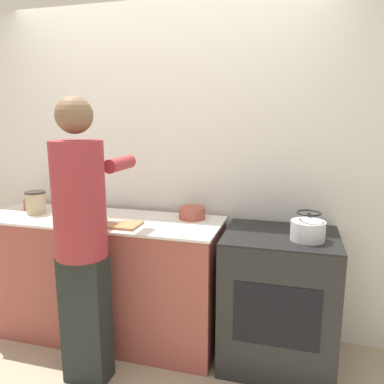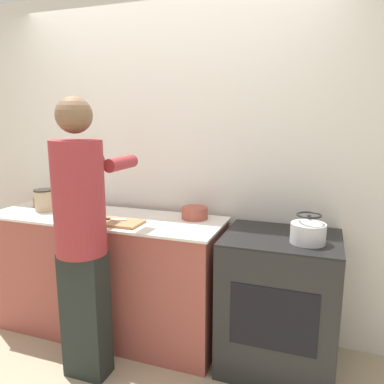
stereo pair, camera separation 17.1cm
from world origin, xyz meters
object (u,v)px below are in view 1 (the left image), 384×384
object	(u,v)px
canister_jar	(36,203)
person	(82,233)
cutting_board	(115,224)
knife	(110,221)
kettle	(308,228)
oven	(278,299)
bowl_prep	(192,213)

from	to	relation	value
canister_jar	person	bearing A→B (deg)	-34.30
cutting_board	canister_jar	bearing A→B (deg)	170.25
knife	canister_jar	bearing A→B (deg)	158.99
cutting_board	kettle	bearing A→B (deg)	3.53
person	kettle	size ratio (longest dim) A/B	8.45
person	canister_jar	xyz separation A→B (m)	(-0.68, 0.47, 0.04)
person	knife	xyz separation A→B (m)	(-0.01, 0.36, -0.03)
oven	knife	xyz separation A→B (m)	(-1.16, -0.13, 0.49)
cutting_board	canister_jar	xyz separation A→B (m)	(-0.73, 0.12, 0.08)
kettle	bowl_prep	world-z (taller)	kettle
oven	person	xyz separation A→B (m)	(-1.15, -0.50, 0.52)
knife	bowl_prep	bearing A→B (deg)	16.68
canister_jar	cutting_board	bearing A→B (deg)	-9.75
kettle	canister_jar	world-z (taller)	canister_jar
knife	kettle	world-z (taller)	kettle
bowl_prep	kettle	bearing A→B (deg)	-16.12
oven	bowl_prep	world-z (taller)	bowl_prep
person	bowl_prep	distance (m)	0.82
person	cutting_board	world-z (taller)	person
oven	bowl_prep	bearing A→B (deg)	166.43
cutting_board	canister_jar	world-z (taller)	canister_jar
person	kettle	distance (m)	1.37
canister_jar	kettle	bearing A→B (deg)	-1.34
knife	canister_jar	xyz separation A→B (m)	(-0.67, 0.10, 0.07)
bowl_prep	canister_jar	world-z (taller)	canister_jar
person	canister_jar	world-z (taller)	person
cutting_board	knife	distance (m)	0.06
kettle	bowl_prep	bearing A→B (deg)	163.88
kettle	canister_jar	size ratio (longest dim) A/B	1.21
person	cutting_board	distance (m)	0.35
oven	person	distance (m)	1.35
person	knife	size ratio (longest dim) A/B	9.31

